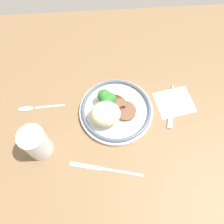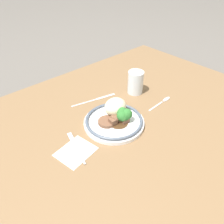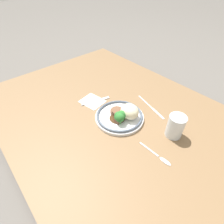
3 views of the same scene
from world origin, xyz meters
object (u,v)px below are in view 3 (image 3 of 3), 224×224
object	(u,v)px
juice_glass	(175,127)
knife	(151,108)
plate	(122,115)
fork	(98,100)
spoon	(161,158)

from	to	relation	value
juice_glass	knife	size ratio (longest dim) A/B	0.51
plate	juice_glass	size ratio (longest dim) A/B	2.21
plate	juice_glass	xyz separation A→B (m)	(0.23, 0.11, 0.02)
fork	spoon	distance (m)	0.47
plate	fork	size ratio (longest dim) A/B	1.46
plate	spoon	world-z (taller)	plate
plate	knife	size ratio (longest dim) A/B	1.13
juice_glass	fork	size ratio (longest dim) A/B	0.66
fork	spoon	world-z (taller)	same
fork	knife	bearing A→B (deg)	-38.23
plate	fork	bearing A→B (deg)	178.48
juice_glass	fork	distance (m)	0.44
knife	spoon	bearing A→B (deg)	-30.46
fork	juice_glass	bearing A→B (deg)	-61.51
juice_glass	spoon	size ratio (longest dim) A/B	0.70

